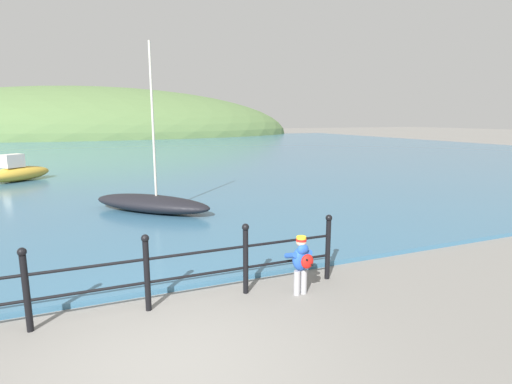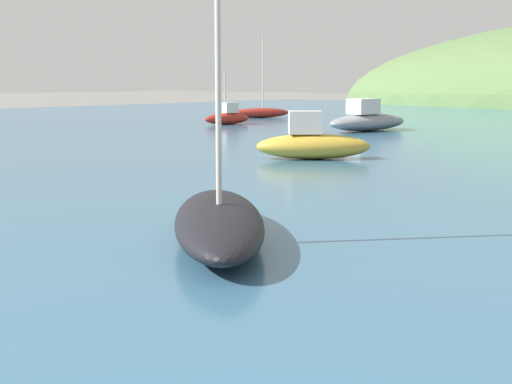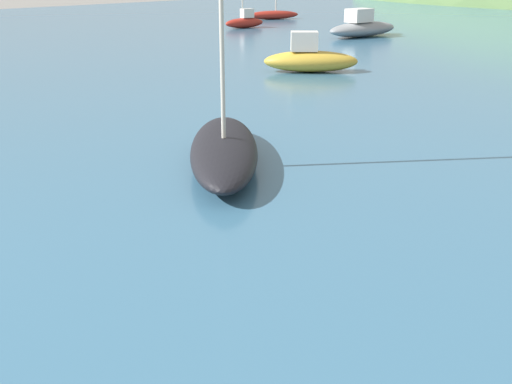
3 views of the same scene
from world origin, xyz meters
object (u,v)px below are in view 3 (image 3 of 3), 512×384
boat_twin_mast (273,15)px  boat_far_right (245,22)px  boat_far_left (362,27)px  boat_nearest_quay (224,148)px  boat_red_dinghy (310,59)px

boat_twin_mast → boat_far_right: 5.99m
boat_far_left → boat_nearest_quay: 20.37m
boat_far_left → boat_nearest_quay: (9.05, -18.25, -0.13)m
boat_red_dinghy → boat_twin_mast: boat_twin_mast is taller
boat_far_left → boat_red_dinghy: bearing=-66.0°
boat_far_left → boat_red_dinghy: boat_far_left is taller
boat_far_left → boat_twin_mast: bearing=153.5°
boat_red_dinghy → boat_twin_mast: (-14.03, 14.62, -0.11)m
boat_twin_mast → boat_nearest_quay: 29.70m
boat_far_left → boat_red_dinghy: size_ratio=1.52×
boat_red_dinghy → boat_nearest_quay: 9.66m
boat_red_dinghy → boat_nearest_quay: boat_nearest_quay is taller
boat_far_left → boat_red_dinghy: (4.37, -9.79, -0.02)m
boat_far_left → boat_twin_mast: (-9.66, 4.82, -0.13)m
boat_red_dinghy → boat_far_right: (-11.42, 9.22, -0.06)m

